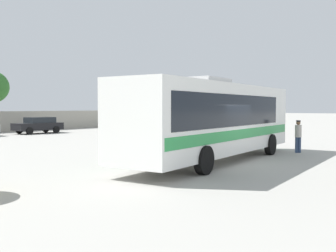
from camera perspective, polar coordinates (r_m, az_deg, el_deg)
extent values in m
plane|color=#A3A099|center=(23.64, -13.23, -3.21)|extent=(300.00, 300.00, 0.00)
cube|color=white|center=(17.74, 6.74, 1.10)|extent=(12.36, 3.42, 2.94)
cube|color=black|center=(17.19, 5.84, 2.23)|extent=(10.17, 3.29, 1.29)
cube|color=green|center=(17.77, 6.72, -0.98)|extent=(12.12, 3.42, 0.41)
cube|color=#19212D|center=(23.38, 13.39, 2.72)|extent=(0.20, 2.29, 1.53)
cube|color=green|center=(23.44, 13.35, -1.31)|extent=(0.24, 2.50, 0.70)
cube|color=#B2B2B2|center=(16.96, 5.39, 6.41)|extent=(2.29, 1.56, 0.24)
cylinder|color=black|center=(21.76, 8.23, -2.29)|extent=(1.06, 0.37, 1.04)
cylinder|color=black|center=(20.86, 14.36, -2.56)|extent=(1.06, 0.37, 1.04)
cylinder|color=black|center=(15.59, -2.85, -4.22)|extent=(1.06, 0.37, 1.04)
cylinder|color=black|center=(14.31, 5.15, -4.85)|extent=(1.06, 0.37, 1.04)
cylinder|color=#33476B|center=(22.18, 17.81, -2.58)|extent=(0.15, 0.15, 0.82)
cylinder|color=#33476B|center=(22.21, 18.20, -2.58)|extent=(0.15, 0.15, 0.82)
cylinder|color=#B7B2A8|center=(22.14, 18.03, -0.69)|extent=(0.47, 0.47, 0.65)
sphere|color=brown|center=(22.12, 18.05, 0.43)|extent=(0.22, 0.22, 0.22)
cylinder|color=#262628|center=(22.12, 18.05, 0.69)|extent=(0.23, 0.23, 0.07)
cube|color=black|center=(38.63, -18.02, -0.05)|extent=(4.48, 2.07, 0.64)
cube|color=black|center=(38.72, -17.76, 0.82)|extent=(2.50, 1.80, 0.53)
cylinder|color=black|center=(37.20, -19.09, -0.67)|extent=(0.65, 0.26, 0.64)
cylinder|color=black|center=(38.73, -20.41, -0.56)|extent=(0.65, 0.26, 0.64)
cylinder|color=black|center=(38.63, -15.61, -0.50)|extent=(0.65, 0.26, 0.64)
cylinder|color=black|center=(40.11, -17.02, -0.40)|extent=(0.65, 0.26, 0.64)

